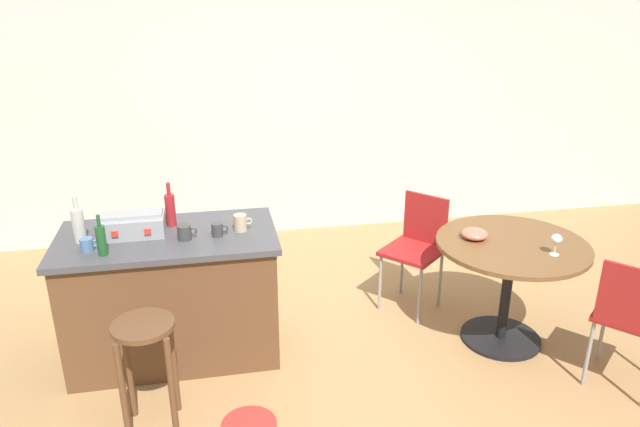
% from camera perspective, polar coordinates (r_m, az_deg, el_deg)
% --- Properties ---
extents(ground_plane, '(8.80, 8.80, 0.00)m').
position_cam_1_polar(ground_plane, '(4.05, 3.59, -14.61)').
color(ground_plane, '#A37A4C').
extents(back_wall, '(8.00, 0.10, 2.70)m').
position_cam_1_polar(back_wall, '(5.77, -2.26, 11.12)').
color(back_wall, beige).
rests_on(back_wall, ground_plane).
extents(kitchen_island, '(1.39, 0.74, 0.88)m').
position_cam_1_polar(kitchen_island, '(4.08, -14.07, -7.66)').
color(kitchen_island, brown).
rests_on(kitchen_island, ground_plane).
extents(wooden_stool, '(0.34, 0.34, 0.69)m').
position_cam_1_polar(wooden_stool, '(3.43, -16.47, -12.83)').
color(wooden_stool, brown).
rests_on(wooden_stool, ground_plane).
extents(dining_table, '(1.02, 1.02, 0.76)m').
position_cam_1_polar(dining_table, '(4.23, 17.88, -4.89)').
color(dining_table, black).
rests_on(dining_table, ground_plane).
extents(folding_chair_near, '(0.56, 0.56, 0.88)m').
position_cam_1_polar(folding_chair_near, '(4.04, 27.89, -8.62)').
color(folding_chair_near, maroon).
rests_on(folding_chair_near, ground_plane).
extents(folding_chair_far, '(0.56, 0.56, 0.88)m').
position_cam_1_polar(folding_chair_far, '(4.56, 9.37, -2.84)').
color(folding_chair_far, maroon).
rests_on(folding_chair_far, ground_plane).
extents(toolbox, '(0.39, 0.24, 0.15)m').
position_cam_1_polar(toolbox, '(3.92, -17.66, -1.02)').
color(toolbox, gray).
rests_on(toolbox, kitchen_island).
extents(bottle_0, '(0.07, 0.07, 0.30)m').
position_cam_1_polar(bottle_0, '(3.99, -14.29, 0.41)').
color(bottle_0, maroon).
rests_on(bottle_0, kitchen_island).
extents(bottle_1, '(0.08, 0.08, 0.30)m').
position_cam_1_polar(bottle_1, '(3.92, -22.34, -0.98)').
color(bottle_1, '#B7B2AD').
rests_on(bottle_1, kitchen_island).
extents(bottle_2, '(0.06, 0.06, 0.25)m').
position_cam_1_polar(bottle_2, '(3.68, -20.43, -2.38)').
color(bottle_2, '#194C23').
rests_on(bottle_2, kitchen_island).
extents(cup_0, '(0.12, 0.09, 0.11)m').
position_cam_1_polar(cup_0, '(3.84, -7.71, -0.88)').
color(cup_0, tan).
rests_on(cup_0, kitchen_island).
extents(cup_1, '(0.12, 0.09, 0.09)m').
position_cam_1_polar(cup_1, '(3.78, -12.96, -1.79)').
color(cup_1, '#383838').
rests_on(cup_1, kitchen_island).
extents(cup_2, '(0.11, 0.08, 0.08)m').
position_cam_1_polar(cup_2, '(3.79, -21.61, -2.81)').
color(cup_2, '#4C7099').
rests_on(cup_2, kitchen_island).
extents(cup_3, '(0.11, 0.07, 0.08)m').
position_cam_1_polar(cup_3, '(3.79, -9.88, -1.54)').
color(cup_3, '#383838').
rests_on(cup_3, kitchen_island).
extents(wine_glass, '(0.07, 0.07, 0.14)m').
position_cam_1_polar(wine_glass, '(4.02, 21.93, -2.36)').
color(wine_glass, silver).
rests_on(wine_glass, dining_table).
extents(serving_bowl, '(0.18, 0.18, 0.07)m').
position_cam_1_polar(serving_bowl, '(4.13, 14.73, -1.91)').
color(serving_bowl, '#DB6651').
rests_on(serving_bowl, dining_table).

